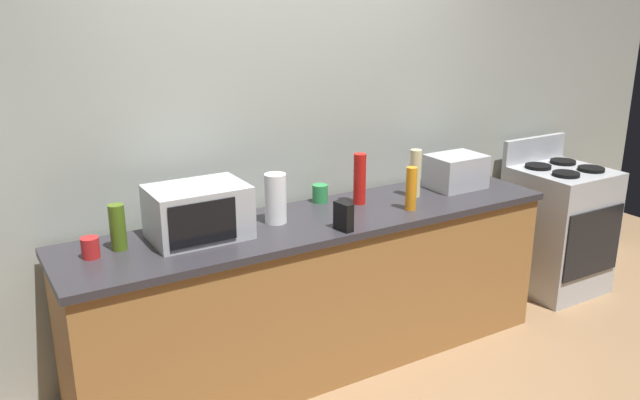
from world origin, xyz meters
TOP-DOWN VIEW (x-y plane):
  - ground_plane at (0.00, 0.00)m, footprint 8.00×8.00m
  - back_wall at (0.00, 0.81)m, footprint 6.40×0.10m
  - counter_run at (0.00, 0.40)m, footprint 2.84×0.64m
  - stove_range at (2.00, 0.40)m, footprint 0.60×0.61m
  - microwave at (-0.68, 0.45)m, footprint 0.48×0.35m
  - toaster_oven at (1.04, 0.46)m, footprint 0.34×0.26m
  - paper_towel_roll at (-0.25, 0.45)m, footprint 0.12×0.12m
  - cordless_phone at (0.00, 0.16)m, footprint 0.06×0.12m
  - bottle_hot_sauce at (0.33, 0.50)m, footprint 0.07×0.07m
  - bottle_dish_soap at (0.51, 0.25)m, footprint 0.06×0.06m
  - bottle_hand_soap at (0.69, 0.44)m, footprint 0.07×0.07m
  - bottle_olive_oil at (-1.07, 0.49)m, footprint 0.08×0.08m
  - mug_red at (-1.21, 0.46)m, footprint 0.08×0.08m
  - mug_green at (0.14, 0.64)m, footprint 0.09×0.09m

SIDE VIEW (x-z plane):
  - ground_plane at x=0.00m, z-range 0.00..0.00m
  - counter_run at x=0.00m, z-range 0.00..0.90m
  - stove_range at x=2.00m, z-range -0.08..1.00m
  - mug_red at x=-1.21m, z-range 0.90..1.00m
  - mug_green at x=0.14m, z-range 0.90..1.01m
  - cordless_phone at x=0.00m, z-range 0.90..1.05m
  - toaster_oven at x=1.04m, z-range 0.90..1.11m
  - bottle_olive_oil at x=-1.07m, z-range 0.90..1.13m
  - bottle_dish_soap at x=0.51m, z-range 0.90..1.15m
  - microwave at x=-0.68m, z-range 0.90..1.17m
  - paper_towel_roll at x=-0.25m, z-range 0.90..1.17m
  - bottle_hand_soap at x=0.69m, z-range 0.90..1.19m
  - bottle_hot_sauce at x=0.33m, z-range 0.90..1.20m
  - back_wall at x=0.00m, z-range 0.00..2.70m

